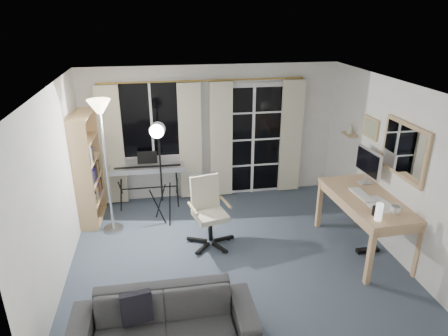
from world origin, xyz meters
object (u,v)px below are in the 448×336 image
at_px(sofa, 164,316).
at_px(monitor, 368,163).
at_px(bookshelf, 86,172).
at_px(desk, 367,204).
at_px(mug, 396,209).
at_px(keyboard_piano, 148,169).
at_px(studio_light, 158,142).
at_px(torchiere_lamp, 102,128).
at_px(office_chair, 207,205).

bearing_deg(sofa, monitor, 30.06).
height_order(bookshelf, monitor, bookshelf).
height_order(desk, mug, mug).
bearing_deg(bookshelf, monitor, -12.15).
relative_size(keyboard_piano, monitor, 2.09).
height_order(studio_light, monitor, studio_light).
distance_m(bookshelf, torchiere_lamp, 1.00).
relative_size(office_chair, mug, 7.49).
relative_size(desk, sofa, 0.84).
xyz_separation_m(torchiere_lamp, office_chair, (1.44, -0.56, -1.08)).
height_order(bookshelf, torchiere_lamp, torchiere_lamp).
bearing_deg(torchiere_lamp, keyboard_piano, 52.84).
bearing_deg(bookshelf, studio_light, -13.39).
bearing_deg(monitor, mug, -98.28).
bearing_deg(torchiere_lamp, sofa, -73.45).
bearing_deg(studio_light, desk, -12.72).
xyz_separation_m(torchiere_lamp, desk, (3.62, -1.16, -0.95)).
height_order(desk, monitor, monitor).
height_order(office_chair, mug, office_chair).
height_order(keyboard_piano, studio_light, studio_light).
height_order(studio_light, desk, studio_light).
distance_m(studio_light, office_chair, 1.20).
bearing_deg(bookshelf, mug, -24.00).
bearing_deg(keyboard_piano, bookshelf, -158.65).
distance_m(studio_light, desk, 3.16).
xyz_separation_m(bookshelf, mug, (4.10, -2.07, 0.05)).
xyz_separation_m(mug, sofa, (-2.99, -0.82, -0.54)).
bearing_deg(desk, keyboard_piano, 145.15).
height_order(bookshelf, studio_light, bookshelf).
bearing_deg(keyboard_piano, desk, -31.71).
distance_m(office_chair, monitor, 2.45).
relative_size(office_chair, monitor, 1.70).
distance_m(monitor, sofa, 3.64).
relative_size(torchiere_lamp, sofa, 1.10).
bearing_deg(torchiere_lamp, studio_light, 4.80).
height_order(bookshelf, office_chair, bookshelf).
bearing_deg(keyboard_piano, office_chair, -56.32).
xyz_separation_m(keyboard_piano, studio_light, (0.21, -0.70, 0.70)).
height_order(studio_light, mug, studio_light).
distance_m(desk, mug, 0.54).
bearing_deg(mug, keyboard_piano, 142.33).
distance_m(bookshelf, studio_light, 1.33).
height_order(torchiere_lamp, keyboard_piano, torchiere_lamp).
height_order(keyboard_piano, mug, keyboard_piano).
relative_size(mug, sofa, 0.07).
bearing_deg(desk, mug, -81.20).
bearing_deg(torchiere_lamp, office_chair, -21.15).
height_order(keyboard_piano, sofa, keyboard_piano).
bearing_deg(bookshelf, office_chair, -25.11).
distance_m(bookshelf, desk, 4.30).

